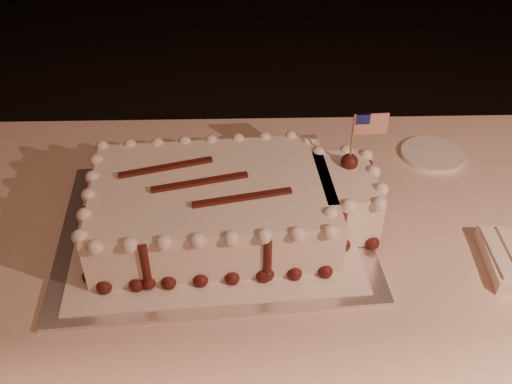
{
  "coord_description": "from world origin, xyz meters",
  "views": [
    {
      "loc": [
        -0.03,
        -0.24,
        1.49
      ],
      "look_at": [
        -0.01,
        0.58,
        0.84
      ],
      "focal_mm": 40.0,
      "sensor_mm": 36.0,
      "label": 1
    }
  ],
  "objects_px": {
    "banquet_table": "(258,343)",
    "cake_board": "(214,229)",
    "side_plate": "(432,154)",
    "sheet_cake": "(230,204)"
  },
  "relations": [
    {
      "from": "banquet_table",
      "to": "cake_board",
      "type": "distance_m",
      "value": 0.39
    },
    {
      "from": "cake_board",
      "to": "side_plate",
      "type": "relative_size",
      "value": 4.11
    },
    {
      "from": "sheet_cake",
      "to": "banquet_table",
      "type": "bearing_deg",
      "value": 14.71
    },
    {
      "from": "cake_board",
      "to": "side_plate",
      "type": "bearing_deg",
      "value": 22.06
    },
    {
      "from": "banquet_table",
      "to": "cake_board",
      "type": "bearing_deg",
      "value": -168.9
    },
    {
      "from": "sheet_cake",
      "to": "side_plate",
      "type": "distance_m",
      "value": 0.52
    },
    {
      "from": "banquet_table",
      "to": "cake_board",
      "type": "relative_size",
      "value": 4.13
    },
    {
      "from": "cake_board",
      "to": "side_plate",
      "type": "distance_m",
      "value": 0.54
    },
    {
      "from": "banquet_table",
      "to": "sheet_cake",
      "type": "bearing_deg",
      "value": -165.29
    },
    {
      "from": "cake_board",
      "to": "sheet_cake",
      "type": "distance_m",
      "value": 0.07
    }
  ]
}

